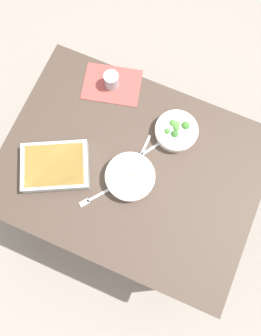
{
  "coord_description": "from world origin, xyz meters",
  "views": [
    {
      "loc": [
        -0.14,
        0.33,
        2.23
      ],
      "look_at": [
        0.0,
        0.0,
        0.74
      ],
      "focal_mm": 35.49,
      "sensor_mm": 36.0,
      "label": 1
    }
  ],
  "objects_px": {
    "broccoli_bowl": "(176,131)",
    "fork_on_table": "(95,197)",
    "spoon_by_stew": "(140,156)",
    "spoon_by_broccoli": "(158,144)",
    "stew_bowl": "(130,177)",
    "drink_cup": "(112,81)",
    "baking_dish": "(55,166)"
  },
  "relations": [
    {
      "from": "broccoli_bowl",
      "to": "fork_on_table",
      "type": "height_order",
      "value": "broccoli_bowl"
    },
    {
      "from": "spoon_by_stew",
      "to": "spoon_by_broccoli",
      "type": "xyz_separation_m",
      "value": [
        -0.05,
        -0.09,
        0.0
      ]
    },
    {
      "from": "broccoli_bowl",
      "to": "spoon_by_broccoli",
      "type": "xyz_separation_m",
      "value": [
        0.05,
        0.09,
        -0.03
      ]
    },
    {
      "from": "stew_bowl",
      "to": "spoon_by_stew",
      "type": "xyz_separation_m",
      "value": [
        -0.0,
        -0.11,
        -0.03
      ]
    },
    {
      "from": "fork_on_table",
      "to": "spoon_by_stew",
      "type": "bearing_deg",
      "value": -114.09
    },
    {
      "from": "drink_cup",
      "to": "stew_bowl",
      "type": "bearing_deg",
      "value": 124.0
    },
    {
      "from": "baking_dish",
      "to": "fork_on_table",
      "type": "xyz_separation_m",
      "value": [
        -0.22,
        0.06,
        -0.03
      ]
    },
    {
      "from": "broccoli_bowl",
      "to": "baking_dish",
      "type": "xyz_separation_m",
      "value": [
        0.44,
        0.38,
        0.0
      ]
    },
    {
      "from": "stew_bowl",
      "to": "drink_cup",
      "type": "relative_size",
      "value": 2.66
    },
    {
      "from": "spoon_by_stew",
      "to": "spoon_by_broccoli",
      "type": "bearing_deg",
      "value": -121.34
    },
    {
      "from": "broccoli_bowl",
      "to": "spoon_by_stew",
      "type": "xyz_separation_m",
      "value": [
        0.11,
        0.17,
        -0.03
      ]
    },
    {
      "from": "drink_cup",
      "to": "fork_on_table",
      "type": "relative_size",
      "value": 0.57
    },
    {
      "from": "stew_bowl",
      "to": "broccoli_bowl",
      "type": "bearing_deg",
      "value": -111.08
    },
    {
      "from": "broccoli_bowl",
      "to": "drink_cup",
      "type": "bearing_deg",
      "value": -16.31
    },
    {
      "from": "spoon_by_stew",
      "to": "stew_bowl",
      "type": "bearing_deg",
      "value": 88.59
    },
    {
      "from": "stew_bowl",
      "to": "baking_dish",
      "type": "height_order",
      "value": "baking_dish"
    },
    {
      "from": "stew_bowl",
      "to": "spoon_by_broccoli",
      "type": "xyz_separation_m",
      "value": [
        -0.06,
        -0.2,
        -0.03
      ]
    },
    {
      "from": "drink_cup",
      "to": "fork_on_table",
      "type": "distance_m",
      "value": 0.57
    },
    {
      "from": "baking_dish",
      "to": "fork_on_table",
      "type": "distance_m",
      "value": 0.23
    },
    {
      "from": "drink_cup",
      "to": "spoon_by_stew",
      "type": "height_order",
      "value": "drink_cup"
    },
    {
      "from": "spoon_by_broccoli",
      "to": "baking_dish",
      "type": "bearing_deg",
      "value": 36.86
    },
    {
      "from": "spoon_by_broccoli",
      "to": "fork_on_table",
      "type": "height_order",
      "value": "spoon_by_broccoli"
    },
    {
      "from": "broccoli_bowl",
      "to": "fork_on_table",
      "type": "distance_m",
      "value": 0.49
    },
    {
      "from": "stew_bowl",
      "to": "fork_on_table",
      "type": "distance_m",
      "value": 0.18
    },
    {
      "from": "stew_bowl",
      "to": "drink_cup",
      "type": "xyz_separation_m",
      "value": [
        0.27,
        -0.4,
        0.01
      ]
    },
    {
      "from": "stew_bowl",
      "to": "broccoli_bowl",
      "type": "xyz_separation_m",
      "value": [
        -0.11,
        -0.29,
        -0.0
      ]
    },
    {
      "from": "stew_bowl",
      "to": "fork_on_table",
      "type": "height_order",
      "value": "stew_bowl"
    },
    {
      "from": "stew_bowl",
      "to": "broccoli_bowl",
      "type": "relative_size",
      "value": 1.11
    },
    {
      "from": "baking_dish",
      "to": "spoon_by_broccoli",
      "type": "xyz_separation_m",
      "value": [
        -0.39,
        -0.29,
        -0.03
      ]
    },
    {
      "from": "broccoli_bowl",
      "to": "spoon_by_stew",
      "type": "bearing_deg",
      "value": 58.01
    },
    {
      "from": "spoon_by_stew",
      "to": "fork_on_table",
      "type": "distance_m",
      "value": 0.28
    },
    {
      "from": "drink_cup",
      "to": "fork_on_table",
      "type": "height_order",
      "value": "drink_cup"
    }
  ]
}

